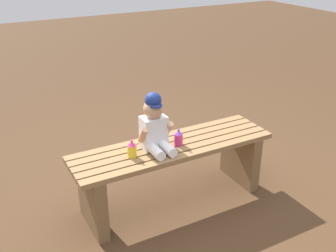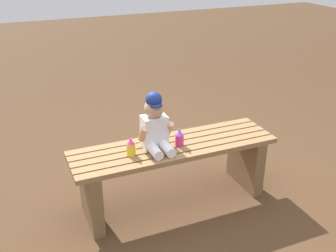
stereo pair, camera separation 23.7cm
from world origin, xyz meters
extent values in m
plane|color=#4C331E|center=(0.00, 0.00, 0.00)|extent=(16.00, 16.00, 0.00)
cube|color=olive|center=(0.00, -0.17, 0.46)|extent=(1.47, 0.07, 0.04)
cube|color=olive|center=(0.00, -0.08, 0.46)|extent=(1.47, 0.07, 0.04)
cube|color=olive|center=(0.00, 0.00, 0.46)|extent=(1.47, 0.07, 0.04)
cube|color=olive|center=(0.00, 0.08, 0.46)|extent=(1.47, 0.07, 0.04)
cube|color=olive|center=(0.00, 0.17, 0.46)|extent=(1.47, 0.07, 0.04)
cube|color=brown|center=(-0.62, 0.00, 0.22)|extent=(0.08, 0.40, 0.44)
cube|color=brown|center=(0.62, 0.00, 0.22)|extent=(0.08, 0.40, 0.44)
cube|color=white|center=(-0.14, 0.03, 0.59)|extent=(0.17, 0.12, 0.23)
sphere|color=tan|center=(-0.14, 0.03, 0.77)|extent=(0.14, 0.14, 0.14)
cylinder|color=navy|center=(-0.14, -0.01, 0.80)|extent=(0.09, 0.09, 0.01)
sphere|color=navy|center=(-0.14, 0.03, 0.83)|extent=(0.11, 0.11, 0.11)
cylinder|color=white|center=(-0.18, -0.09, 0.51)|extent=(0.07, 0.16, 0.07)
cylinder|color=white|center=(-0.09, -0.09, 0.51)|extent=(0.07, 0.16, 0.07)
cylinder|color=tan|center=(-0.23, 0.00, 0.61)|extent=(0.04, 0.12, 0.14)
cylinder|color=tan|center=(-0.04, 0.00, 0.61)|extent=(0.04, 0.12, 0.14)
cylinder|color=yellow|center=(-0.32, -0.02, 0.52)|extent=(0.06, 0.06, 0.08)
cone|color=#E5337F|center=(-0.32, -0.02, 0.58)|extent=(0.06, 0.06, 0.03)
cylinder|color=#E5337F|center=(-0.32, -0.02, 0.59)|extent=(0.01, 0.01, 0.02)
cylinder|color=#E5337F|center=(0.03, -0.02, 0.52)|extent=(0.06, 0.06, 0.08)
cone|color=#8C4CCC|center=(0.03, -0.02, 0.58)|extent=(0.06, 0.06, 0.03)
cylinder|color=#8C4CCC|center=(0.03, -0.02, 0.59)|extent=(0.01, 0.01, 0.02)
camera|label=1|loc=(-1.23, -2.19, 1.80)|focal=42.84mm
camera|label=2|loc=(-1.01, -2.29, 1.80)|focal=42.84mm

